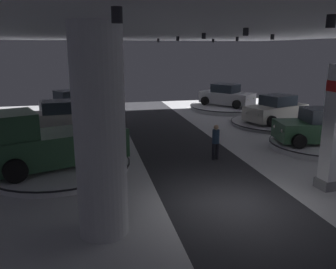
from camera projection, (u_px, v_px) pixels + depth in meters
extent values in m
cube|color=silver|center=(234.00, 206.00, 10.98)|extent=(24.00, 44.00, 0.05)
cube|color=#2D2D33|center=(234.00, 205.00, 10.97)|extent=(4.40, 44.00, 0.01)
cube|color=silver|center=(243.00, 23.00, 9.61)|extent=(24.00, 44.00, 0.10)
cylinder|color=black|center=(117.00, 15.00, 4.78)|extent=(0.16, 0.16, 0.22)
cylinder|color=black|center=(108.00, 30.00, 8.69)|extent=(0.16, 0.16, 0.22)
cylinder|color=black|center=(97.00, 35.00, 12.48)|extent=(0.16, 0.16, 0.22)
cylinder|color=black|center=(102.00, 38.00, 16.66)|extent=(0.16, 0.16, 0.22)
cylinder|color=black|center=(94.00, 40.00, 20.14)|extent=(0.16, 0.16, 0.22)
cylinder|color=black|center=(331.00, 21.00, 5.90)|extent=(0.16, 0.16, 0.22)
cylinder|color=black|center=(246.00, 32.00, 9.84)|extent=(0.16, 0.16, 0.22)
cylinder|color=black|center=(204.00, 36.00, 13.22)|extent=(0.16, 0.16, 0.22)
cylinder|color=black|center=(178.00, 39.00, 17.19)|extent=(0.16, 0.16, 0.22)
cylinder|color=black|center=(158.00, 40.00, 21.18)|extent=(0.16, 0.16, 0.22)
cylinder|color=black|center=(272.00, 37.00, 14.44)|extent=(0.16, 0.16, 0.22)
cylinder|color=black|center=(237.00, 39.00, 17.86)|extent=(0.16, 0.16, 0.22)
cylinder|color=black|center=(213.00, 41.00, 21.95)|extent=(0.16, 0.16, 0.22)
cylinder|color=silver|center=(100.00, 134.00, 8.75)|extent=(1.31, 1.31, 5.50)
cube|color=slate|center=(334.00, 183.00, 12.34)|extent=(1.31, 0.74, 0.35)
cylinder|color=silver|center=(318.00, 145.00, 17.15)|extent=(4.62, 4.62, 0.31)
cylinder|color=black|center=(318.00, 143.00, 17.12)|extent=(4.71, 4.71, 0.05)
cube|color=#2D5638|center=(319.00, 130.00, 16.96)|extent=(4.44, 2.47, 0.90)
cube|color=#2D3842|center=(324.00, 115.00, 16.79)|extent=(2.13, 1.85, 0.70)
cylinder|color=black|center=(299.00, 141.00, 15.98)|extent=(0.71, 0.33, 0.68)
cylinder|color=black|center=(283.00, 131.00, 17.91)|extent=(0.71, 0.33, 0.68)
cylinder|color=black|center=(336.00, 131.00, 18.07)|extent=(0.71, 0.33, 0.68)
sphere|color=white|center=(283.00, 131.00, 16.34)|extent=(0.18, 0.18, 0.18)
sphere|color=white|center=(275.00, 126.00, 17.30)|extent=(0.18, 0.18, 0.18)
cylinder|color=silver|center=(61.00, 167.00, 14.08)|extent=(5.56, 5.57, 0.27)
cylinder|color=black|center=(60.00, 165.00, 14.06)|extent=(5.68, 5.68, 0.05)
cube|color=#2D5638|center=(59.00, 146.00, 13.87)|extent=(5.70, 3.75, 1.20)
cube|color=#2D5638|center=(10.00, 126.00, 12.73)|extent=(2.24, 2.36, 1.00)
cube|color=#28333D|center=(25.00, 124.00, 12.99)|extent=(0.66, 1.67, 0.75)
cylinder|color=black|center=(15.00, 171.00, 12.02)|extent=(0.89, 0.54, 0.84)
cylinder|color=black|center=(5.00, 154.00, 13.95)|extent=(0.89, 0.54, 0.84)
cylinder|color=black|center=(114.00, 154.00, 13.95)|extent=(0.89, 0.54, 0.84)
cylinder|color=black|center=(93.00, 141.00, 15.87)|extent=(0.89, 0.54, 0.84)
cylinder|color=#B7B7BC|center=(275.00, 123.00, 22.39)|extent=(5.53, 5.53, 0.23)
cylinder|color=black|center=(275.00, 122.00, 22.37)|extent=(5.64, 5.64, 0.05)
cube|color=silver|center=(275.00, 112.00, 22.21)|extent=(4.56, 3.06, 0.90)
cube|color=#2D3842|center=(278.00, 100.00, 22.11)|extent=(2.30, 2.09, 0.70)
cylinder|color=black|center=(272.00, 121.00, 20.73)|extent=(0.71, 0.43, 0.68)
cylinder|color=black|center=(248.00, 116.00, 22.38)|extent=(0.71, 0.43, 0.68)
cylinder|color=black|center=(303.00, 116.00, 22.18)|extent=(0.71, 0.43, 0.68)
cylinder|color=black|center=(278.00, 112.00, 23.83)|extent=(0.71, 0.43, 0.68)
sphere|color=white|center=(258.00, 115.00, 20.73)|extent=(0.18, 0.18, 0.18)
sphere|color=white|center=(247.00, 112.00, 21.55)|extent=(0.18, 0.18, 0.18)
cylinder|color=#333338|center=(60.00, 134.00, 19.42)|extent=(4.72, 4.72, 0.33)
cylinder|color=white|center=(60.00, 131.00, 19.39)|extent=(4.81, 4.81, 0.05)
cube|color=silver|center=(59.00, 120.00, 19.23)|extent=(4.35, 2.17, 0.90)
cube|color=#2D3842|center=(60.00, 107.00, 19.09)|extent=(2.03, 1.73, 0.70)
cylinder|color=black|center=(31.00, 131.00, 17.95)|extent=(0.70, 0.28, 0.68)
cylinder|color=black|center=(33.00, 123.00, 19.79)|extent=(0.70, 0.28, 0.68)
cylinder|color=black|center=(87.00, 127.00, 18.80)|extent=(0.70, 0.28, 0.68)
cylinder|color=black|center=(84.00, 120.00, 20.64)|extent=(0.70, 0.28, 0.68)
sphere|color=white|center=(18.00, 122.00, 18.13)|extent=(0.18, 0.18, 0.18)
sphere|color=white|center=(20.00, 119.00, 19.04)|extent=(0.18, 0.18, 0.18)
cylinder|color=#333338|center=(74.00, 116.00, 24.55)|extent=(5.53, 5.53, 0.29)
cylinder|color=white|center=(74.00, 114.00, 24.53)|extent=(5.64, 5.64, 0.05)
cube|color=silver|center=(73.00, 106.00, 24.37)|extent=(4.53, 3.67, 0.90)
cube|color=#2D3842|center=(71.00, 95.00, 24.09)|extent=(2.43, 2.31, 0.70)
cylinder|color=black|center=(84.00, 105.00, 26.09)|extent=(0.70, 0.53, 0.68)
cylinder|color=black|center=(98.00, 109.00, 24.68)|extent=(0.70, 0.53, 0.68)
cylinder|color=black|center=(48.00, 110.00, 24.20)|extent=(0.70, 0.53, 0.68)
cylinder|color=black|center=(61.00, 114.00, 22.78)|extent=(0.70, 0.53, 0.68)
sphere|color=white|center=(95.00, 100.00, 26.06)|extent=(0.18, 0.18, 0.18)
sphere|color=white|center=(102.00, 102.00, 25.36)|extent=(0.18, 0.18, 0.18)
cylinder|color=silver|center=(226.00, 108.00, 27.83)|extent=(5.76, 5.76, 0.36)
cylinder|color=black|center=(226.00, 106.00, 27.79)|extent=(5.88, 5.88, 0.05)
cube|color=silver|center=(227.00, 98.00, 27.63)|extent=(4.01, 4.42, 0.90)
cube|color=#2D3842|center=(226.00, 88.00, 27.54)|extent=(2.40, 2.46, 0.70)
cylinder|color=black|center=(249.00, 101.00, 27.58)|extent=(0.59, 0.67, 0.68)
cylinder|color=black|center=(237.00, 105.00, 26.08)|extent=(0.59, 0.67, 0.68)
cylinder|color=black|center=(218.00, 98.00, 29.33)|extent=(0.59, 0.67, 0.68)
cylinder|color=black|center=(205.00, 101.00, 27.82)|extent=(0.59, 0.67, 0.68)
sphere|color=white|center=(253.00, 98.00, 26.72)|extent=(0.18, 0.18, 0.18)
sphere|color=white|center=(247.00, 100.00, 25.98)|extent=(0.18, 0.18, 0.18)
cylinder|color=black|center=(214.00, 151.00, 15.36)|extent=(0.14, 0.14, 0.80)
cylinder|color=black|center=(217.00, 151.00, 15.42)|extent=(0.14, 0.14, 0.80)
cylinder|color=#233851|center=(216.00, 137.00, 15.23)|extent=(0.32, 0.32, 0.62)
sphere|color=tan|center=(216.00, 127.00, 15.13)|extent=(0.22, 0.22, 0.22)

